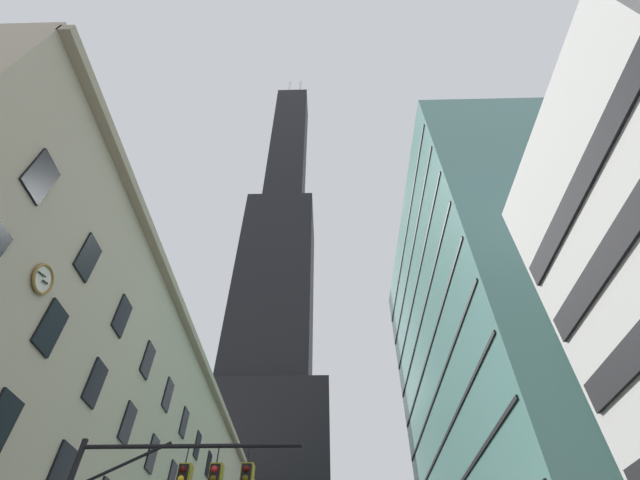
# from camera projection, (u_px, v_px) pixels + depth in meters

# --- Properties ---
(dark_skyscraper) EXTENTS (27.86, 27.86, 203.43)m
(dark_skyscraper) POSITION_uv_depth(u_px,v_px,m) (272.00, 335.00, 105.55)
(dark_skyscraper) COLOR black
(dark_skyscraper) RESTS_ON ground
(glass_office_midrise) EXTENTS (18.48, 34.33, 44.25)m
(glass_office_midrise) POSITION_uv_depth(u_px,v_px,m) (527.00, 374.00, 41.16)
(glass_office_midrise) COLOR slate
(glass_office_midrise) RESTS_ON ground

